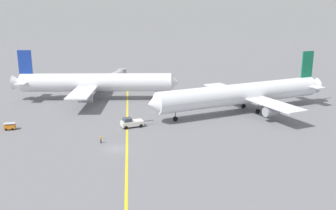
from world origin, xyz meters
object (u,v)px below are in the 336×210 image
pushback_tug (131,123)px  jet_bridge (115,76)px  gse_baggage_cart_near_cluster (10,126)px  ground_crew_wing_walker_right (101,139)px  airliner_at_gate_left (95,83)px  airliner_being_pushed (242,94)px

pushback_tug → jet_bridge: 55.79m
gse_baggage_cart_near_cluster → ground_crew_wing_walker_right: (24.47, -9.89, 0.01)m
airliner_at_gate_left → pushback_tug: airliner_at_gate_left is taller
airliner_being_pushed → jet_bridge: 58.47m
airliner_being_pushed → jet_bridge: bearing=136.6°
ground_crew_wing_walker_right → airliner_at_gate_left: bearing=101.7°
airliner_being_pushed → ground_crew_wing_walker_right: size_ratio=33.03×
ground_crew_wing_walker_right → jet_bridge: 66.67m
airliner_at_gate_left → jet_bridge: airliner_at_gate_left is taller
airliner_being_pushed → gse_baggage_cart_near_cluster: 63.73m
pushback_tug → ground_crew_wing_walker_right: 13.16m
airliner_being_pushed → pushback_tug: 34.60m
pushback_tug → ground_crew_wing_walker_right: bearing=-116.2°
airliner_at_gate_left → gse_baggage_cart_near_cluster: 36.15m
gse_baggage_cart_near_cluster → pushback_tug: bearing=3.6°
airliner_being_pushed → gse_baggage_cart_near_cluster: (-61.43, -16.34, -4.59)m
pushback_tug → ground_crew_wing_walker_right: size_ratio=5.13×
airliner_being_pushed → gse_baggage_cart_near_cluster: airliner_being_pushed is taller
airliner_being_pushed → ground_crew_wing_walker_right: airliner_being_pushed is taller
airliner_being_pushed → jet_bridge: size_ratio=2.73×
airliner_being_pushed → pushback_tug: (-31.17, -14.42, -4.25)m
ground_crew_wing_walker_right → jet_bridge: bearing=94.8°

